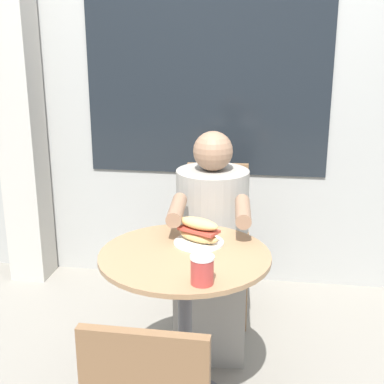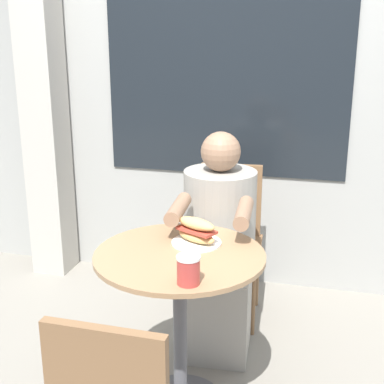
# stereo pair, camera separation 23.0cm
# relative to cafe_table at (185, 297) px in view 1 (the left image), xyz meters

# --- Properties ---
(storefront_wall) EXTENTS (8.00, 0.09, 2.80)m
(storefront_wall) POSITION_rel_cafe_table_xyz_m (-0.00, 1.34, 0.86)
(storefront_wall) COLOR #9E9E99
(storefront_wall) RESTS_ON ground_plane
(lattice_pillar) EXTENTS (0.23, 0.23, 2.40)m
(lattice_pillar) POSITION_rel_cafe_table_xyz_m (-1.23, 1.17, 0.66)
(lattice_pillar) COLOR #B2ADA3
(lattice_pillar) RESTS_ON ground_plane
(cafe_table) EXTENTS (0.70, 0.70, 0.73)m
(cafe_table) POSITION_rel_cafe_table_xyz_m (0.00, 0.00, 0.00)
(cafe_table) COLOR #997551
(cafe_table) RESTS_ON ground_plane
(diner_chair) EXTENTS (0.41, 0.41, 0.87)m
(diner_chair) POSITION_rel_cafe_table_xyz_m (0.04, 0.90, -0.01)
(diner_chair) COLOR brown
(diner_chair) RESTS_ON ground_plane
(seated_diner) EXTENTS (0.40, 0.67, 1.13)m
(seated_diner) POSITION_rel_cafe_table_xyz_m (0.05, 0.55, -0.05)
(seated_diner) COLOR gray
(seated_diner) RESTS_ON ground_plane
(sandwich_on_plate) EXTENTS (0.21, 0.21, 0.11)m
(sandwich_on_plate) POSITION_rel_cafe_table_xyz_m (0.04, 0.12, 0.25)
(sandwich_on_plate) COLOR white
(sandwich_on_plate) RESTS_ON cafe_table
(drink_cup) EXTENTS (0.09, 0.09, 0.11)m
(drink_cup) POSITION_rel_cafe_table_xyz_m (0.10, -0.25, 0.25)
(drink_cup) COLOR #B73D38
(drink_cup) RESTS_ON cafe_table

